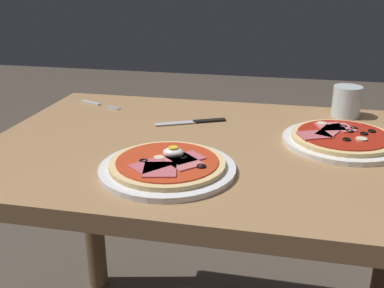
{
  "coord_description": "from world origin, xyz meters",
  "views": [
    {
      "loc": [
        0.15,
        -1.01,
        1.12
      ],
      "look_at": [
        -0.05,
        -0.09,
        0.75
      ],
      "focal_mm": 42.59,
      "sensor_mm": 36.0,
      "label": 1
    }
  ],
  "objects": [
    {
      "name": "dining_table",
      "position": [
        0.0,
        0.0,
        0.6
      ],
      "size": [
        1.12,
        0.75,
        0.72
      ],
      "color": "#9E754C",
      "rests_on": "ground"
    },
    {
      "name": "pizza_foreground",
      "position": [
        -0.08,
        -0.18,
        0.74
      ],
      "size": [
        0.28,
        0.28,
        0.05
      ],
      "color": "white",
      "rests_on": "dining_table"
    },
    {
      "name": "pizza_across_left",
      "position": [
        0.29,
        0.07,
        0.74
      ],
      "size": [
        0.28,
        0.28,
        0.03
      ],
      "color": "white",
      "rests_on": "dining_table"
    },
    {
      "name": "water_glass_near",
      "position": [
        0.31,
        0.29,
        0.76
      ],
      "size": [
        0.08,
        0.08,
        0.09
      ],
      "color": "silver",
      "rests_on": "dining_table"
    },
    {
      "name": "fork",
      "position": [
        -0.42,
        0.25,
        0.73
      ],
      "size": [
        0.15,
        0.08,
        0.0
      ],
      "color": "silver",
      "rests_on": "dining_table"
    },
    {
      "name": "knife",
      "position": [
        -0.09,
        0.15,
        0.73
      ],
      "size": [
        0.18,
        0.1,
        0.01
      ],
      "color": "silver",
      "rests_on": "dining_table"
    }
  ]
}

